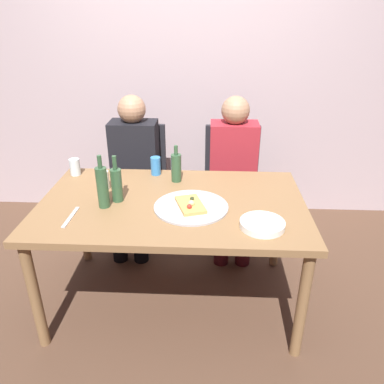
# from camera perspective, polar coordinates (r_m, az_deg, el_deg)

# --- Properties ---
(ground_plane) EXTENTS (8.00, 8.00, 0.00)m
(ground_plane) POSITION_cam_1_polar(r_m,az_deg,el_deg) (2.60, -2.64, -15.71)
(ground_plane) COLOR #513828
(back_wall) EXTENTS (6.00, 0.10, 2.60)m
(back_wall) POSITION_cam_1_polar(r_m,az_deg,el_deg) (3.32, -0.88, 18.50)
(back_wall) COLOR #B29EA3
(back_wall) RESTS_ON ground_plane
(dining_table) EXTENTS (1.54, 0.94, 0.72)m
(dining_table) POSITION_cam_1_polar(r_m,az_deg,el_deg) (2.23, -2.97, -3.05)
(dining_table) COLOR olive
(dining_table) RESTS_ON ground_plane
(pizza_tray) EXTENTS (0.42, 0.42, 0.01)m
(pizza_tray) POSITION_cam_1_polar(r_m,az_deg,el_deg) (2.11, -0.13, -2.26)
(pizza_tray) COLOR #ADADB2
(pizza_tray) RESTS_ON dining_table
(pizza_slice_last) EXTENTS (0.19, 0.25, 0.05)m
(pizza_slice_last) POSITION_cam_1_polar(r_m,az_deg,el_deg) (2.10, -0.22, -1.91)
(pizza_slice_last) COLOR tan
(pizza_slice_last) RESTS_ON pizza_tray
(wine_bottle) EXTENTS (0.06, 0.06, 0.31)m
(wine_bottle) POSITION_cam_1_polar(r_m,az_deg,el_deg) (2.13, -13.42, 0.81)
(wine_bottle) COLOR #2D5133
(wine_bottle) RESTS_ON dining_table
(beer_bottle) EXTENTS (0.06, 0.06, 0.24)m
(beer_bottle) POSITION_cam_1_polar(r_m,az_deg,el_deg) (2.41, -2.46, 3.78)
(beer_bottle) COLOR #2D5133
(beer_bottle) RESTS_ON dining_table
(water_bottle) EXTENTS (0.06, 0.06, 0.28)m
(water_bottle) POSITION_cam_1_polar(r_m,az_deg,el_deg) (2.19, -11.36, 1.19)
(water_bottle) COLOR #2D5133
(water_bottle) RESTS_ON dining_table
(tumbler_near) EXTENTS (0.07, 0.07, 0.11)m
(tumbler_near) POSITION_cam_1_polar(r_m,az_deg,el_deg) (2.64, -17.32, 3.65)
(tumbler_near) COLOR silver
(tumbler_near) RESTS_ON dining_table
(tumbler_far) EXTENTS (0.07, 0.07, 0.12)m
(tumbler_far) POSITION_cam_1_polar(r_m,az_deg,el_deg) (2.38, -13.23, 1.77)
(tumbler_far) COLOR beige
(tumbler_far) RESTS_ON dining_table
(soda_can) EXTENTS (0.07, 0.07, 0.12)m
(soda_can) POSITION_cam_1_polar(r_m,az_deg,el_deg) (2.54, -5.52, 3.96)
(soda_can) COLOR #337AC1
(soda_can) RESTS_ON dining_table
(plate_stack) EXTENTS (0.23, 0.23, 0.03)m
(plate_stack) POSITION_cam_1_polar(r_m,az_deg,el_deg) (1.96, 10.59, -4.83)
(plate_stack) COLOR white
(plate_stack) RESTS_ON dining_table
(table_knife) EXTENTS (0.03, 0.22, 0.01)m
(table_knife) POSITION_cam_1_polar(r_m,az_deg,el_deg) (2.12, -17.89, -3.62)
(table_knife) COLOR #B7B7BC
(table_knife) RESTS_ON dining_table
(chair_left) EXTENTS (0.44, 0.44, 0.90)m
(chair_left) POSITION_cam_1_polar(r_m,az_deg,el_deg) (3.11, -8.21, 2.66)
(chair_left) COLOR black
(chair_left) RESTS_ON ground_plane
(chair_right) EXTENTS (0.44, 0.44, 0.90)m
(chair_right) POSITION_cam_1_polar(r_m,az_deg,el_deg) (3.06, 6.04, 2.40)
(chair_right) COLOR black
(chair_right) RESTS_ON ground_plane
(guest_in_sweater) EXTENTS (0.36, 0.56, 1.17)m
(guest_in_sweater) POSITION_cam_1_polar(r_m,az_deg,el_deg) (2.93, -8.90, 3.80)
(guest_in_sweater) COLOR black
(guest_in_sweater) RESTS_ON ground_plane
(guest_in_beanie) EXTENTS (0.36, 0.56, 1.17)m
(guest_in_beanie) POSITION_cam_1_polar(r_m,az_deg,el_deg) (2.87, 6.29, 3.54)
(guest_in_beanie) COLOR maroon
(guest_in_beanie) RESTS_ON ground_plane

